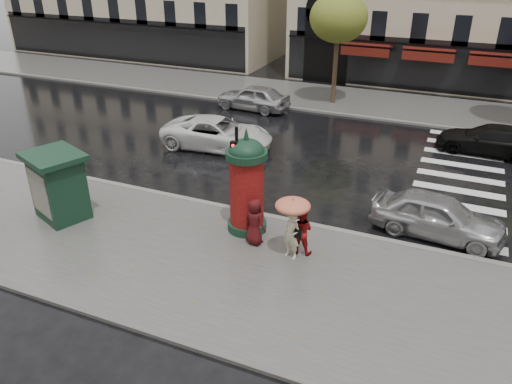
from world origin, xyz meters
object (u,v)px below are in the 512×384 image
at_px(car_far_silver, 253,97).
at_px(car_black, 490,140).
at_px(woman_umbrella, 292,219).
at_px(man_burgundy, 255,222).
at_px(morris_column, 247,182).
at_px(newsstand, 58,185).
at_px(car_white, 217,133).
at_px(car_silver, 438,216).
at_px(traffic_light, 236,169).
at_px(woman_red, 301,231).

bearing_deg(car_far_silver, car_black, 85.57).
xyz_separation_m(woman_umbrella, man_burgundy, (-1.40, 0.30, -0.59)).
bearing_deg(man_burgundy, woman_umbrella, -172.46).
relative_size(man_burgundy, morris_column, 0.43).
xyz_separation_m(newsstand, car_black, (14.34, 13.00, -0.69)).
relative_size(woman_umbrella, car_black, 0.44).
xyz_separation_m(newsstand, car_white, (1.99, 8.56, -0.64)).
bearing_deg(car_white, woman_umbrella, -143.94).
bearing_deg(man_burgundy, car_silver, -130.83).
bearing_deg(newsstand, man_burgundy, 8.51).
bearing_deg(car_far_silver, man_burgundy, 27.74).
distance_m(morris_column, car_white, 8.23).
relative_size(newsstand, car_white, 0.47).
height_order(man_burgundy, traffic_light, traffic_light).
distance_m(traffic_light, car_silver, 7.11).
xyz_separation_m(newsstand, car_silver, (12.71, 4.20, -0.63)).
relative_size(morris_column, car_white, 0.69).
height_order(newsstand, car_black, newsstand).
relative_size(woman_umbrella, newsstand, 0.83).
distance_m(woman_red, car_white, 10.04).
relative_size(car_white, car_far_silver, 1.22).
distance_m(woman_umbrella, morris_column, 2.31).
bearing_deg(car_white, car_far_silver, 3.38).
relative_size(traffic_light, car_black, 0.77).
bearing_deg(car_black, traffic_light, -33.01).
bearing_deg(car_silver, car_far_silver, 53.39).
bearing_deg(morris_column, car_far_silver, 112.49).
relative_size(woman_red, car_white, 0.29).
distance_m(morris_column, car_black, 13.66).
xyz_separation_m(car_silver, car_white, (-10.72, 4.36, -0.01)).
distance_m(man_burgundy, morris_column, 1.39).
xyz_separation_m(woman_umbrella, car_black, (5.75, 12.22, -0.82)).
xyz_separation_m(traffic_light, newsstand, (-6.25, -1.73, -0.99)).
distance_m(woman_umbrella, car_silver, 5.41).
relative_size(traffic_light, car_white, 0.69).
bearing_deg(car_black, woman_red, -22.51).
height_order(woman_red, morris_column, morris_column).
bearing_deg(newsstand, car_white, 76.91).
height_order(morris_column, car_silver, morris_column).
height_order(woman_umbrella, traffic_light, traffic_light).
bearing_deg(car_white, woman_red, -141.68).
relative_size(man_burgundy, car_black, 0.33).
bearing_deg(car_far_silver, woman_red, 33.15).
height_order(car_black, car_far_silver, car_far_silver).
height_order(woman_red, traffic_light, traffic_light).
xyz_separation_m(woman_umbrella, woman_red, (0.18, 0.39, -0.60)).
bearing_deg(newsstand, car_black, 42.18).
distance_m(traffic_light, car_black, 13.98).
relative_size(traffic_light, newsstand, 1.46).
bearing_deg(woman_umbrella, car_silver, 39.76).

